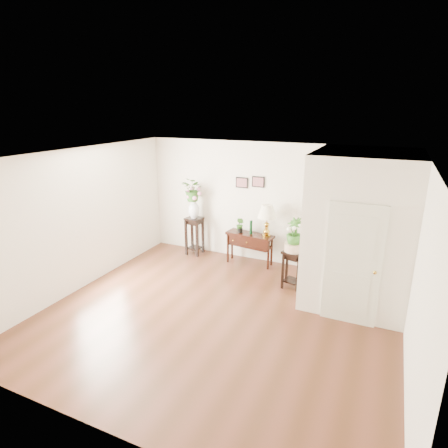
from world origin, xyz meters
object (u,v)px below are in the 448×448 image
Objects in this scene: console_table at (250,249)px; plant_stand_b at (292,269)px; table_lamp at (267,221)px; plant_stand_a at (195,236)px.

plant_stand_b reaches higher than console_table.
table_lamp reaches higher than plant_stand_b.
plant_stand_b is (1.21, -0.75, 0.02)m from console_table.
plant_stand_b is at bearing -24.27° from console_table.
table_lamp is (0.40, 0.00, 0.72)m from console_table.
table_lamp is 1.31m from plant_stand_b.
plant_stand_b is at bearing -42.67° from table_lamp.
plant_stand_a is (-1.86, 0.02, -0.62)m from table_lamp.
table_lamp is 0.78× the size of plant_stand_a.
plant_stand_a reaches higher than plant_stand_b.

